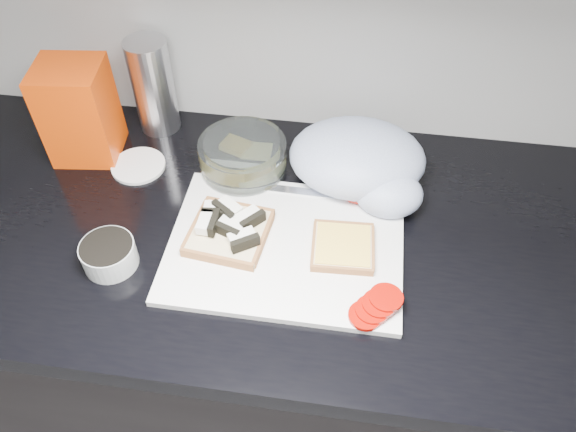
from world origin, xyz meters
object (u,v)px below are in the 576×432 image
object	(u,v)px
glass_bowl	(243,158)
bread_bag	(79,112)
steel_canister	(153,86)
cutting_board	(285,246)

from	to	relation	value
glass_bowl	bread_bag	bearing A→B (deg)	177.32
bread_bag	steel_canister	size ratio (longest dim) A/B	0.98
steel_canister	cutting_board	bearing A→B (deg)	-43.28
cutting_board	steel_canister	world-z (taller)	steel_canister
bread_bag	steel_canister	bearing A→B (deg)	33.32
cutting_board	glass_bowl	distance (m)	0.21
glass_bowl	bread_bag	distance (m)	0.32
cutting_board	steel_canister	bearing A→B (deg)	136.72
glass_bowl	bread_bag	size ratio (longest dim) A/B	0.86
glass_bowl	bread_bag	xyz separation A→B (m)	(-0.32, 0.01, 0.06)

